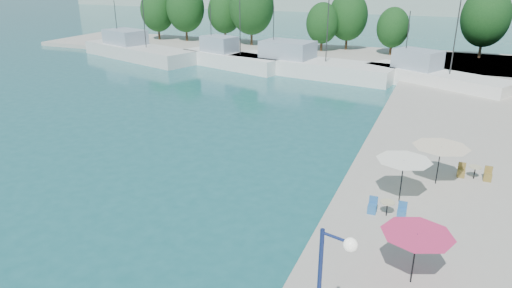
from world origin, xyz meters
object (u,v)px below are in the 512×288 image
at_px(trawler_01, 136,51).
at_px(umbrella_white, 403,165).
at_px(umbrella_pink, 417,240).
at_px(street_lamp, 330,282).
at_px(umbrella_cream, 441,151).
at_px(trawler_02, 230,59).
at_px(trawler_03, 306,65).
at_px(trawler_04, 431,78).

relative_size(trawler_01, umbrella_white, 7.34).
relative_size(umbrella_pink, street_lamp, 0.54).
bearing_deg(umbrella_pink, trawler_01, 137.08).
relative_size(umbrella_pink, umbrella_cream, 0.88).
height_order(trawler_01, street_lamp, trawler_01).
bearing_deg(street_lamp, trawler_01, 146.30).
bearing_deg(umbrella_white, trawler_01, 141.62).
height_order(trawler_02, umbrella_pink, trawler_02).
bearing_deg(trawler_02, umbrella_white, -33.89).
bearing_deg(umbrella_cream, umbrella_pink, -92.81).
bearing_deg(umbrella_pink, trawler_02, 124.60).
bearing_deg(trawler_01, umbrella_cream, -15.85).
relative_size(trawler_02, trawler_03, 0.73).
bearing_deg(trawler_02, trawler_04, 13.43).
relative_size(trawler_01, trawler_02, 1.34).
bearing_deg(trawler_03, trawler_02, -173.12).
relative_size(umbrella_white, street_lamp, 0.56).
distance_m(trawler_02, street_lamp, 49.96).
bearing_deg(trawler_01, trawler_04, 15.30).
distance_m(umbrella_white, street_lamp, 12.49).
bearing_deg(umbrella_cream, street_lamp, -98.89).
bearing_deg(trawler_02, umbrella_cream, -29.23).
bearing_deg(trawler_03, umbrella_pink, -58.18).
relative_size(trawler_01, trawler_04, 1.31).
bearing_deg(trawler_02, street_lamp, -43.48).
distance_m(trawler_03, trawler_04, 14.55).
bearing_deg(trawler_04, street_lamp, -63.37).
distance_m(trawler_01, trawler_03, 25.78).
bearing_deg(umbrella_cream, umbrella_white, -119.17).
distance_m(trawler_02, umbrella_white, 39.99).
relative_size(trawler_01, street_lamp, 4.09).
bearing_deg(street_lamp, umbrella_white, 101.11).
relative_size(trawler_04, umbrella_white, 5.58).
bearing_deg(trawler_01, umbrella_pink, -24.18).
xyz_separation_m(trawler_01, umbrella_pink, (41.43, -38.53, 1.42)).
xyz_separation_m(umbrella_cream, street_lamp, (-2.40, -15.36, 1.50)).
xyz_separation_m(trawler_03, street_lamp, (13.74, -43.19, 3.02)).
height_order(trawler_03, street_lamp, trawler_03).
height_order(trawler_04, umbrella_cream, trawler_04).
distance_m(trawler_04, umbrella_pink, 36.16).
bearing_deg(street_lamp, trawler_04, 103.53).
relative_size(trawler_03, umbrella_white, 7.51).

